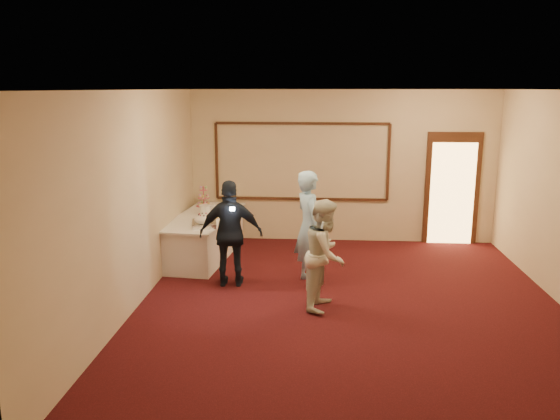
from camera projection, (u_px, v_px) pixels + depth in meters
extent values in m
plane|color=black|center=(350.00, 307.00, 7.69)|extent=(7.00, 7.00, 0.00)
cube|color=beige|center=(342.00, 167.00, 10.77)|extent=(6.00, 0.04, 3.00)
cube|color=beige|center=(382.00, 303.00, 3.96)|extent=(6.00, 0.04, 3.00)
cube|color=beige|center=(136.00, 200.00, 7.57)|extent=(0.04, 7.00, 3.00)
cube|color=white|center=(356.00, 90.00, 7.04)|extent=(6.00, 7.00, 0.04)
cube|color=#33180F|center=(301.00, 199.00, 10.94)|extent=(3.40, 0.04, 0.05)
cube|color=#33180F|center=(302.00, 123.00, 10.61)|extent=(3.40, 0.04, 0.05)
cube|color=#33180F|center=(217.00, 161.00, 10.89)|extent=(0.05, 0.04, 1.50)
cube|color=#33180F|center=(389.00, 162.00, 10.66)|extent=(0.05, 0.04, 1.50)
cube|color=#33180F|center=(452.00, 188.00, 10.68)|extent=(1.05, 0.06, 2.20)
cube|color=#FFBF66|center=(452.00, 194.00, 10.67)|extent=(0.85, 0.02, 2.00)
cube|color=silver|center=(205.00, 237.00, 9.92)|extent=(1.09, 2.42, 0.74)
cube|color=silver|center=(204.00, 217.00, 9.84)|extent=(1.21, 2.56, 0.03)
cube|color=silver|center=(204.00, 225.00, 9.09)|extent=(0.48, 0.56, 0.04)
ellipsoid|color=silver|center=(204.00, 219.00, 9.07)|extent=(0.32, 0.32, 0.14)
cube|color=silver|center=(212.00, 221.00, 9.23)|extent=(0.23, 0.29, 0.01)
cylinder|color=#C74D67|center=(204.00, 196.00, 10.59)|extent=(0.02, 0.02, 0.40)
cylinder|color=#C74D67|center=(204.00, 206.00, 10.63)|extent=(0.30, 0.30, 0.01)
cylinder|color=#C74D67|center=(204.00, 198.00, 10.59)|extent=(0.23, 0.23, 0.01)
cylinder|color=#C74D67|center=(203.00, 190.00, 10.56)|extent=(0.16, 0.16, 0.01)
cylinder|color=white|center=(205.00, 210.00, 9.95)|extent=(0.19, 0.19, 0.16)
cylinder|color=white|center=(205.00, 205.00, 9.93)|extent=(0.20, 0.20, 0.01)
cylinder|color=white|center=(214.00, 209.00, 10.09)|extent=(0.17, 0.17, 0.14)
cylinder|color=white|center=(214.00, 205.00, 10.07)|extent=(0.18, 0.18, 0.01)
cylinder|color=white|center=(212.00, 218.00, 9.61)|extent=(0.26, 0.26, 0.01)
cylinder|color=olive|center=(212.00, 217.00, 9.60)|extent=(0.22, 0.22, 0.04)
imported|color=#9CCEF6|center=(309.00, 227.00, 8.51)|extent=(0.64, 0.77, 1.79)
imported|color=beige|center=(325.00, 254.00, 7.54)|extent=(0.76, 0.88, 1.55)
imported|color=black|center=(231.00, 234.00, 8.39)|extent=(0.99, 0.46, 1.66)
cube|color=white|center=(232.00, 209.00, 8.06)|extent=(0.08, 0.05, 0.05)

